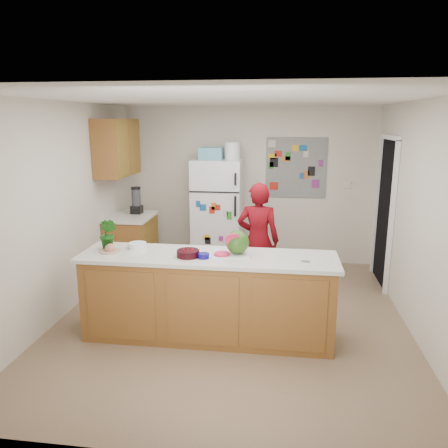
# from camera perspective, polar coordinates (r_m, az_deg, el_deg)

# --- Properties ---
(floor) EXTENTS (4.00, 4.50, 0.02)m
(floor) POSITION_cam_1_polar(r_m,az_deg,el_deg) (5.31, 1.05, -12.16)
(floor) COLOR brown
(floor) RESTS_ON ground
(wall_back) EXTENTS (4.00, 0.02, 2.50)m
(wall_back) POSITION_cam_1_polar(r_m,az_deg,el_deg) (7.12, 3.23, 5.04)
(wall_back) COLOR beige
(wall_back) RESTS_ON ground
(wall_left) EXTENTS (0.02, 4.50, 2.50)m
(wall_left) POSITION_cam_1_polar(r_m,az_deg,el_deg) (5.50, -20.16, 1.76)
(wall_left) COLOR beige
(wall_left) RESTS_ON ground
(wall_right) EXTENTS (0.02, 4.50, 2.50)m
(wall_right) POSITION_cam_1_polar(r_m,az_deg,el_deg) (5.09, 24.23, 0.50)
(wall_right) COLOR beige
(wall_right) RESTS_ON ground
(ceiling) EXTENTS (4.00, 4.50, 0.02)m
(ceiling) POSITION_cam_1_polar(r_m,az_deg,el_deg) (4.80, 1.19, 16.12)
(ceiling) COLOR white
(ceiling) RESTS_ON wall_back
(doorway) EXTENTS (0.03, 0.85, 2.04)m
(doorway) POSITION_cam_1_polar(r_m,az_deg,el_deg) (6.50, 20.33, 1.36)
(doorway) COLOR black
(doorway) RESTS_ON ground
(peninsula_base) EXTENTS (2.60, 0.62, 0.88)m
(peninsula_base) POSITION_cam_1_polar(r_m,az_deg,el_deg) (4.70, -2.10, -9.67)
(peninsula_base) COLOR brown
(peninsula_base) RESTS_ON floor
(peninsula_top) EXTENTS (2.68, 0.70, 0.04)m
(peninsula_top) POSITION_cam_1_polar(r_m,az_deg,el_deg) (4.54, -2.15, -4.32)
(peninsula_top) COLOR silver
(peninsula_top) RESTS_ON peninsula_base
(side_counter_base) EXTENTS (0.60, 0.80, 0.86)m
(side_counter_base) POSITION_cam_1_polar(r_m,az_deg,el_deg) (6.77, -11.93, -2.78)
(side_counter_base) COLOR brown
(side_counter_base) RESTS_ON floor
(side_counter_top) EXTENTS (0.64, 0.84, 0.04)m
(side_counter_top) POSITION_cam_1_polar(r_m,az_deg,el_deg) (6.66, -12.12, 0.94)
(side_counter_top) COLOR silver
(side_counter_top) RESTS_ON side_counter_base
(upper_cabinets) EXTENTS (0.35, 1.00, 0.80)m
(upper_cabinets) POSITION_cam_1_polar(r_m,az_deg,el_deg) (6.52, -13.80, 9.66)
(upper_cabinets) COLOR brown
(upper_cabinets) RESTS_ON wall_left
(refrigerator) EXTENTS (0.75, 0.70, 1.70)m
(refrigerator) POSITION_cam_1_polar(r_m,az_deg,el_deg) (6.87, -0.81, 1.36)
(refrigerator) COLOR silver
(refrigerator) RESTS_ON floor
(fridge_top_bin) EXTENTS (0.35, 0.28, 0.18)m
(fridge_top_bin) POSITION_cam_1_polar(r_m,az_deg,el_deg) (6.75, -1.69, 9.21)
(fridge_top_bin) COLOR #5999B2
(fridge_top_bin) RESTS_ON refrigerator
(photo_collage) EXTENTS (0.95, 0.01, 0.95)m
(photo_collage) POSITION_cam_1_polar(r_m,az_deg,el_deg) (7.04, 9.39, 7.25)
(photo_collage) COLOR slate
(photo_collage) RESTS_ON wall_back
(person) EXTENTS (0.58, 0.40, 1.52)m
(person) POSITION_cam_1_polar(r_m,az_deg,el_deg) (5.70, 4.46, -2.14)
(person) COLOR maroon
(person) RESTS_ON floor
(blender_appliance) EXTENTS (0.14, 0.14, 0.38)m
(blender_appliance) POSITION_cam_1_polar(r_m,az_deg,el_deg) (6.74, -11.38, 2.95)
(blender_appliance) COLOR black
(blender_appliance) RESTS_ON side_counter_top
(cutting_board) EXTENTS (0.40, 0.31, 0.01)m
(cutting_board) POSITION_cam_1_polar(r_m,az_deg,el_deg) (4.54, 0.96, -3.98)
(cutting_board) COLOR white
(cutting_board) RESTS_ON peninsula_top
(watermelon) EXTENTS (0.24, 0.24, 0.24)m
(watermelon) POSITION_cam_1_polar(r_m,az_deg,el_deg) (4.52, 1.76, -2.38)
(watermelon) COLOR #2A5519
(watermelon) RESTS_ON cutting_board
(watermelon_slice) EXTENTS (0.16, 0.16, 0.02)m
(watermelon_slice) POSITION_cam_1_polar(r_m,az_deg,el_deg) (4.50, -0.30, -3.91)
(watermelon_slice) COLOR red
(watermelon_slice) RESTS_ON cutting_board
(cherry_bowl) EXTENTS (0.28, 0.28, 0.07)m
(cherry_bowl) POSITION_cam_1_polar(r_m,az_deg,el_deg) (4.49, -4.72, -3.85)
(cherry_bowl) COLOR black
(cherry_bowl) RESTS_ON peninsula_top
(white_bowl) EXTENTS (0.20, 0.20, 0.06)m
(white_bowl) POSITION_cam_1_polar(r_m,az_deg,el_deg) (4.86, -11.22, -2.76)
(white_bowl) COLOR silver
(white_bowl) RESTS_ON peninsula_top
(cobalt_bowl) EXTENTS (0.15, 0.15, 0.05)m
(cobalt_bowl) POSITION_cam_1_polar(r_m,az_deg,el_deg) (4.43, -2.70, -4.17)
(cobalt_bowl) COLOR #0C0563
(cobalt_bowl) RESTS_ON peninsula_top
(plate) EXTENTS (0.28, 0.28, 0.02)m
(plate) POSITION_cam_1_polar(r_m,az_deg,el_deg) (4.79, -14.61, -3.45)
(plate) COLOR beige
(plate) RESTS_ON peninsula_top
(paper_towel) EXTENTS (0.22, 0.21, 0.02)m
(paper_towel) POSITION_cam_1_polar(r_m,az_deg,el_deg) (4.52, -3.47, -4.01)
(paper_towel) COLOR white
(paper_towel) RESTS_ON peninsula_top
(keys) EXTENTS (0.09, 0.05, 0.01)m
(keys) POSITION_cam_1_polar(r_m,az_deg,el_deg) (4.38, 10.59, -4.85)
(keys) COLOR slate
(keys) RESTS_ON peninsula_top
(potted_plant) EXTENTS (0.23, 0.20, 0.35)m
(potted_plant) POSITION_cam_1_polar(r_m,az_deg,el_deg) (4.84, -14.88, -1.29)
(potted_plant) COLOR #0E3B10
(potted_plant) RESTS_ON peninsula_top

